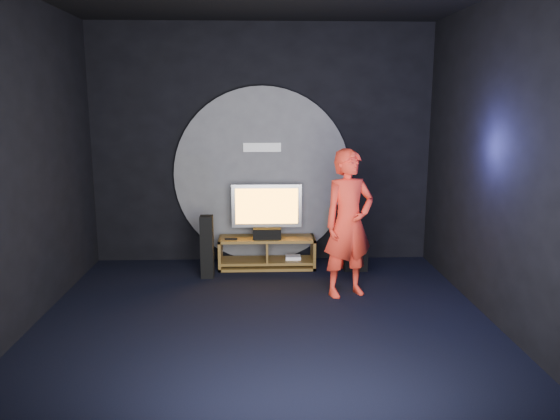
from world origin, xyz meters
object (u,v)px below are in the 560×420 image
(tv, at_px, (267,208))
(tower_speaker_left, at_px, (207,247))
(tower_speaker_right, at_px, (339,234))
(player, at_px, (349,223))
(media_console, at_px, (267,254))
(subwoofer, at_px, (355,257))

(tv, xyz_separation_m, tower_speaker_left, (-0.82, -0.48, -0.44))
(tower_speaker_right, bearing_deg, tower_speaker_left, -161.28)
(tv, relative_size, player, 0.55)
(media_console, distance_m, tower_speaker_right, 1.13)
(subwoofer, bearing_deg, media_console, 175.13)
(media_console, bearing_deg, subwoofer, -4.87)
(tower_speaker_left, xyz_separation_m, subwoofer, (2.09, 0.31, -0.25))
(subwoofer, bearing_deg, tower_speaker_left, -171.59)
(media_console, relative_size, tv, 1.38)
(tv, bearing_deg, tower_speaker_left, -149.57)
(media_console, relative_size, subwoofer, 3.88)
(tower_speaker_right, height_order, player, player)
(tv, distance_m, subwoofer, 1.45)
(media_console, xyz_separation_m, tv, (-0.01, 0.07, 0.67))
(player, bearing_deg, subwoofer, 54.14)
(subwoofer, xyz_separation_m, player, (-0.28, -1.07, 0.73))
(tower_speaker_right, relative_size, player, 0.47)
(media_console, bearing_deg, tower_speaker_left, -153.37)
(tv, xyz_separation_m, tower_speaker_right, (1.08, 0.16, -0.44))
(tower_speaker_left, bearing_deg, tower_speaker_right, 18.72)
(media_console, relative_size, tower_speaker_right, 1.61)
(player, bearing_deg, tower_speaker_right, 64.86)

